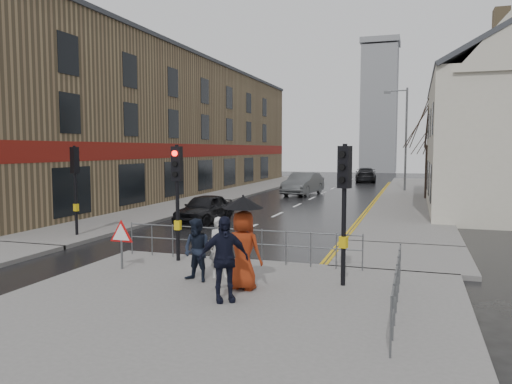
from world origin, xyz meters
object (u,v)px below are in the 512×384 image
Objects in this scene: pedestrian_a at (220,247)px; pedestrian_with_umbrella at (243,240)px; car_mid at (303,184)px; pedestrian_b at (197,250)px; pedestrian_d at (224,259)px; car_parked at (204,209)px.

pedestrian_a is 0.71× the size of pedestrian_with_umbrella.
pedestrian_a reaches higher than car_mid.
pedestrian_d is (1.22, -1.31, 0.14)m from pedestrian_b.
pedestrian_with_umbrella reaches higher than car_parked.
car_parked is at bearing -87.82° from car_mid.
pedestrian_b is 25.30m from car_mid.
pedestrian_b is 0.40× the size of car_parked.
pedestrian_d is (0.82, -1.83, 0.15)m from pedestrian_a.
pedestrian_d is (-0.10, -1.00, -0.23)m from pedestrian_with_umbrella.
pedestrian_with_umbrella reaches higher than pedestrian_d.
car_mid is (-4.19, 25.44, -0.47)m from pedestrian_with_umbrella.
car_parked is at bearing 118.17° from pedestrian_with_umbrella.
car_mid is (-3.27, 24.61, -0.09)m from pedestrian_a.
car_mid is at bearing 99.34° from pedestrian_with_umbrella.
car_parked is at bearing 126.71° from pedestrian_b.
pedestrian_d is 0.48× the size of car_parked.
car_parked is (-5.48, 10.23, -0.64)m from pedestrian_with_umbrella.
pedestrian_d is 12.46m from car_parked.
pedestrian_d is at bearing -74.18° from car_mid.
car_parked is (-5.38, 11.23, -0.41)m from pedestrian_d.
pedestrian_d is at bearing -95.48° from pedestrian_with_umbrella.
pedestrian_b reaches higher than pedestrian_a.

